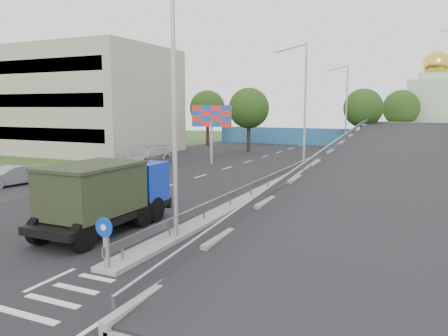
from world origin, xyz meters
The scene contains 22 objects.
ground centered at (0.00, 0.00, 0.00)m, with size 160.00×160.00×0.00m, color #2D4C1E.
road_surface centered at (-3.00, 20.00, 0.00)m, with size 26.00×90.00×0.04m, color black.
parking_strip centered at (-16.00, 20.00, 0.00)m, with size 8.00×90.00×0.05m, color black.
median centered at (0.00, 24.00, 0.10)m, with size 1.00×44.00×0.20m, color gray.
overpass_ramp centered at (7.50, 24.00, 1.75)m, with size 10.00×50.00×3.50m.
median_guardrail centered at (0.00, 24.00, 0.75)m, with size 0.09×44.00×0.71m.
sign_bollard centered at (0.00, 2.17, 1.03)m, with size 0.64×0.23×1.67m.
lamp_post_near centered at (0.11, 6.00, 5.81)m, with size 2.74×0.18×10.08m.
lamp_post_mid centered at (0.11, 26.00, 5.81)m, with size 2.74×0.18×10.08m.
lamp_post_far centered at (0.11, 46.00, 5.81)m, with size 2.74×0.18×10.08m.
beige_building centered at (-30.00, 32.00, 6.00)m, with size 24.00×14.00×12.00m, color #A9A78E.
blue_wall centered at (-4.00, 52.00, 1.20)m, with size 30.00×0.50×2.40m, color teal.
church centered at (10.00, 60.00, 5.31)m, with size 7.00×7.00×13.80m.
billboard centered at (-9.00, 28.00, 4.19)m, with size 4.00×0.24×5.50m.
tree_left_mid centered at (-10.00, 40.00, 5.18)m, with size 4.80×4.80×7.60m.
tree_median_far centered at (2.00, 48.00, 5.18)m, with size 4.80×4.80×7.60m.
tree_left_far centered at (-18.00, 45.00, 5.18)m, with size 4.80×4.80×7.60m.
tree_ramp_far centered at (6.00, 55.00, 5.18)m, with size 4.80×4.80×7.60m.
dump_truck centered at (-3.25, 6.15, 1.66)m, with size 2.69×6.83×3.01m.
parked_car_b centered at (-16.32, 12.05, 0.69)m, with size 1.47×4.21×1.39m, color gray.
parked_car_c centered at (-13.20, 15.97, 0.68)m, with size 2.25×4.88×1.36m, color #2B2C30.
parked_car_d centered at (-14.10, 24.84, 0.84)m, with size 2.36×5.80×1.68m, color #A4AAAD.
Camera 1 is at (9.03, -8.45, 5.31)m, focal length 35.00 mm.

